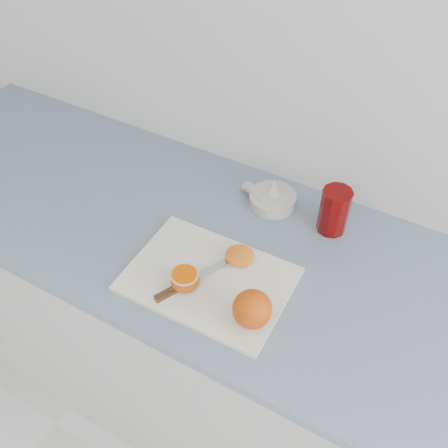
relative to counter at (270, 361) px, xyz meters
name	(u,v)px	position (x,y,z in m)	size (l,w,h in m)	color
counter	(270,361)	(0.00, 0.00, 0.00)	(2.42, 0.64, 0.89)	silver
cutting_board	(208,279)	(-0.13, -0.12, 0.45)	(0.37, 0.26, 0.01)	white
whole_orange	(252,309)	(0.01, -0.18, 0.50)	(0.08, 0.08, 0.08)	#C74800
half_orange	(185,279)	(-0.17, -0.17, 0.48)	(0.07, 0.07, 0.04)	#C74800
squeezed_shell	(240,255)	(-0.09, -0.04, 0.47)	(0.07, 0.07, 0.03)	orange
paring_knife	(178,287)	(-0.17, -0.19, 0.46)	(0.10, 0.18, 0.01)	#4F2815
citrus_juicer	(272,197)	(-0.12, 0.19, 0.47)	(0.16, 0.13, 0.08)	silver
red_tumbler	(334,212)	(0.05, 0.18, 0.50)	(0.08, 0.08, 0.12)	#640504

